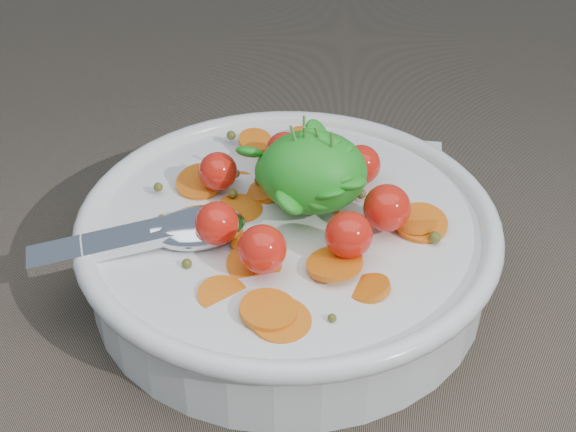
{
  "coord_description": "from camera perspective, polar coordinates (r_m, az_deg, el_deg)",
  "views": [
    {
      "loc": [
        0.03,
        -0.43,
        0.4
      ],
      "look_at": [
        0.0,
        0.02,
        0.06
      ],
      "focal_mm": 50.0,
      "sensor_mm": 36.0,
      "label": 1
    }
  ],
  "objects": [
    {
      "name": "napkin",
      "position": [
        0.71,
        5.2,
        2.92
      ],
      "size": [
        0.15,
        0.14,
        0.01
      ],
      "primitive_type": "cube",
      "rotation": [
        0.0,
        0.0,
        -0.08
      ],
      "color": "white",
      "rests_on": "ground"
    },
    {
      "name": "bowl",
      "position": [
        0.58,
        0.02,
        -1.89
      ],
      "size": [
        0.32,
        0.3,
        0.13
      ],
      "color": "white",
      "rests_on": "ground"
    },
    {
      "name": "ground",
      "position": [
        0.59,
        -0.18,
        -5.73
      ],
      "size": [
        6.0,
        6.0,
        0.0
      ],
      "primitive_type": "plane",
      "color": "brown",
      "rests_on": "ground"
    }
  ]
}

